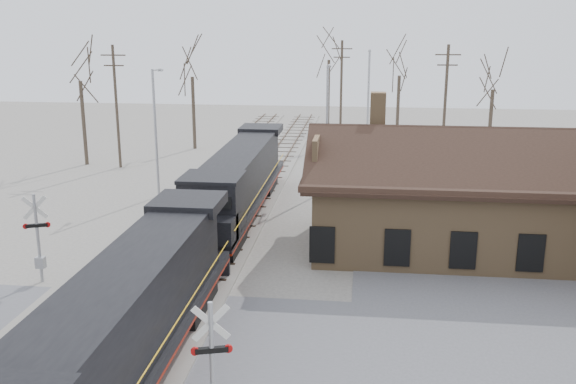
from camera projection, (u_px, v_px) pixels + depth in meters
name	position (u px, v px, depth m)	size (l,w,h in m)	color
ground	(157.00, 345.00, 23.50)	(140.00, 140.00, 0.00)	#A49E94
road	(157.00, 344.00, 23.50)	(60.00, 9.00, 0.03)	#5D5D62
track_main	(237.00, 221.00, 37.88)	(3.40, 90.00, 0.24)	#A49E94
track_siding	(163.00, 219.00, 38.39)	(3.40, 90.00, 0.24)	#A49E94
depot	(453.00, 203.00, 33.04)	(15.20, 9.31, 7.90)	#91714B
locomotive_lead	(112.00, 340.00, 19.15)	(2.87, 19.25, 4.27)	black
locomotive_trailing	(238.00, 183.00, 37.89)	(2.87, 19.25, 4.04)	black
crossbuck_near	(213.00, 374.00, 17.93)	(1.14, 0.40, 4.09)	#A5A8AD
crossbuck_far	(38.00, 241.00, 28.73)	(1.13, 0.51, 4.13)	#A5A8AD
streetlight_a	(156.00, 126.00, 42.47)	(0.25, 2.04, 8.53)	#A5A8AD
streetlight_b	(327.00, 121.00, 43.90)	(0.25, 2.04, 8.69)	#A5A8AD
streetlight_c	(368.00, 98.00, 55.33)	(0.25, 2.04, 9.23)	#A5A8AD
utility_pole_a	(116.00, 105.00, 51.02)	(2.00, 0.24, 9.77)	#382D23
utility_pole_b	(341.00, 89.00, 62.45)	(2.00, 0.24, 9.80)	#382D23
utility_pole_c	(445.00, 104.00, 51.38)	(2.00, 0.24, 9.79)	#382D23
tree_a	(79.00, 67.00, 51.36)	(4.58, 4.58, 11.23)	#382D23
tree_b	(192.00, 65.00, 58.15)	(4.43, 4.43, 10.86)	#382D23
tree_c	(329.00, 48.00, 69.58)	(5.00, 5.00, 12.25)	#382D23
tree_d	(400.00, 65.00, 62.85)	(4.26, 4.26, 10.43)	#382D23
tree_e	(494.00, 78.00, 53.79)	(3.98, 3.98, 9.74)	#382D23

